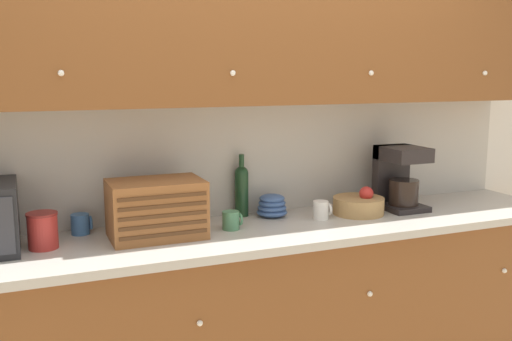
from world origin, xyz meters
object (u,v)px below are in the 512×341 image
object	(u,v)px
mug_blue_second	(321,210)
storage_canister	(43,230)
bowl_stack_on_counter	(272,206)
coffee_maker	(399,177)
bread_box	(156,209)
mug	(231,220)
fruit_basket	(359,205)
mug_patterned_third	(81,224)
wine_bottle	(242,188)

from	to	relation	value
mug_blue_second	storage_canister	bearing A→B (deg)	179.22
storage_canister	bowl_stack_on_counter	bearing A→B (deg)	6.64
bowl_stack_on_counter	coffee_maker	distance (m)	0.75
bowl_stack_on_counter	bread_box	bearing A→B (deg)	-167.33
bread_box	mug	size ratio (longest dim) A/B	4.50
mug_blue_second	coffee_maker	xyz separation A→B (m)	(0.52, 0.05, 0.13)
coffee_maker	storage_canister	bearing A→B (deg)	-178.97
bowl_stack_on_counter	fruit_basket	distance (m)	0.47
mug_blue_second	fruit_basket	size ratio (longest dim) A/B	0.35
mug_patterned_third	bread_box	xyz separation A→B (m)	(0.32, -0.18, 0.08)
mug	fruit_basket	size ratio (longest dim) A/B	0.35
wine_bottle	fruit_basket	xyz separation A→B (m)	(0.60, -0.20, -0.10)
storage_canister	mug	world-z (taller)	storage_canister
storage_canister	mug	size ratio (longest dim) A/B	1.67
wine_bottle	coffee_maker	world-z (taller)	coffee_maker
storage_canister	bread_box	world-z (taller)	bread_box
bread_box	coffee_maker	world-z (taller)	coffee_maker
wine_bottle	coffee_maker	bearing A→B (deg)	-11.06
storage_canister	fruit_basket	bearing A→B (deg)	0.06
mug_patterned_third	mug_blue_second	size ratio (longest dim) A/B	1.01
coffee_maker	mug_patterned_third	bearing A→B (deg)	175.47
mug	bowl_stack_on_counter	world-z (taller)	bowl_stack_on_counter
storage_canister	mug_blue_second	size ratio (longest dim) A/B	1.65
mug_patterned_third	bread_box	distance (m)	0.38
bowl_stack_on_counter	storage_canister	bearing A→B (deg)	-173.36
bread_box	fruit_basket	world-z (taller)	bread_box
bread_box	fruit_basket	xyz separation A→B (m)	(1.10, 0.01, -0.08)
mug	mug_blue_second	world-z (taller)	mug_blue_second
coffee_maker	wine_bottle	bearing A→B (deg)	168.94
mug_blue_second	mug	bearing A→B (deg)	-179.12
storage_canister	bowl_stack_on_counter	world-z (taller)	storage_canister
mug_patterned_third	wine_bottle	xyz separation A→B (m)	(0.82, 0.04, 0.10)
bread_box	mug_blue_second	xyz separation A→B (m)	(0.86, -0.01, -0.08)
mug	coffee_maker	size ratio (longest dim) A/B	0.27
storage_canister	coffee_maker	xyz separation A→B (m)	(1.87, 0.03, 0.10)
mug_patterned_third	fruit_basket	distance (m)	1.43
wine_bottle	bread_box	bearing A→B (deg)	-156.70
bowl_stack_on_counter	mug_blue_second	size ratio (longest dim) A/B	1.71
bread_box	fruit_basket	bearing A→B (deg)	0.75
mug	bowl_stack_on_counter	size ratio (longest dim) A/B	0.58
wine_bottle	coffee_maker	size ratio (longest dim) A/B	0.95
mug	coffee_maker	xyz separation A→B (m)	(1.01, 0.06, 0.13)
storage_canister	bread_box	xyz separation A→B (m)	(0.49, -0.01, 0.05)
bread_box	mug	world-z (taller)	bread_box
bread_box	coffee_maker	size ratio (longest dim) A/B	1.22
storage_canister	mug_blue_second	world-z (taller)	storage_canister
mug_patterned_third	mug_blue_second	distance (m)	1.19
bowl_stack_on_counter	mug_patterned_third	bearing A→B (deg)	177.92
storage_canister	mug	distance (m)	0.86
mug	wine_bottle	bearing A→B (deg)	58.40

